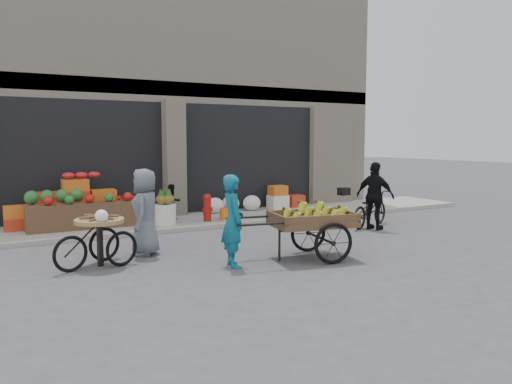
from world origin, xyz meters
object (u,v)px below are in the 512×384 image
banana_cart (310,218)px  vendor_woman (233,221)px  fire_hydrant (207,206)px  pineapple_bin (165,214)px  orange_bucket (226,214)px  vendor_grey (145,212)px  bicycle (370,209)px  tricycle_cart (99,234)px  seated_person (172,202)px  cyclist (375,196)px

banana_cart → vendor_woman: 1.51m
fire_hydrant → pineapple_bin: bearing=177.4°
orange_bucket → vendor_grey: size_ratio=0.19×
fire_hydrant → bicycle: size_ratio=0.41×
fire_hydrant → tricycle_cart: (-3.29, -2.87, 0.06)m
seated_person → tricycle_cart: seated_person is taller
banana_cart → cyclist: bearing=38.5°
fire_hydrant → cyclist: bearing=-36.6°
pineapple_bin → bicycle: bicycle is taller
fire_hydrant → bicycle: bicycle is taller
fire_hydrant → banana_cart: size_ratio=0.27×
tricycle_cart → banana_cart: bearing=-39.1°
pineapple_bin → orange_bucket: pineapple_bin is taller
pineapple_bin → tricycle_cart: (-2.19, -2.92, 0.20)m
orange_bucket → cyclist: bearing=-40.6°
fire_hydrant → banana_cart: bearing=-86.8°
pineapple_bin → seated_person: seated_person is taller
bicycle → cyclist: (-0.20, -0.40, 0.38)m
fire_hydrant → vendor_woman: 4.23m
orange_bucket → cyclist: cyclist is taller
fire_hydrant → banana_cart: (0.24, -4.18, 0.26)m
seated_person → banana_cart: bearing=-89.0°
pineapple_bin → orange_bucket: size_ratio=1.62×
bicycle → vendor_grey: bearing=70.9°
tricycle_cart → vendor_woman: bearing=-48.4°
vendor_grey → cyclist: bearing=114.6°
vendor_woman → tricycle_cart: vendor_woman is taller
orange_bucket → tricycle_cart: (-3.79, -2.82, 0.30)m
orange_bucket → fire_hydrant: bearing=174.3°
fire_hydrant → bicycle: bearing=-30.5°
banana_cart → vendor_woman: size_ratio=1.65×
cyclist → fire_hydrant: bearing=31.4°
seated_person → vendor_woman: vendor_woman is taller
vendor_woman → orange_bucket: bearing=-14.5°
seated_person → vendor_grey: 3.47m
pineapple_bin → tricycle_cart: tricycle_cart is taller
orange_bucket → banana_cart: (-0.26, -4.13, 0.50)m
orange_bucket → cyclist: size_ratio=0.19×
tricycle_cart → fire_hydrant: bearing=22.4°
fire_hydrant → vendor_woman: size_ratio=0.44×
pineapple_bin → vendor_grey: 2.78m
seated_person → vendor_grey: bearing=-128.1°
vendor_woman → tricycle_cart: (-2.02, 1.15, -0.24)m
banana_cart → cyclist: 3.55m
pineapple_bin → orange_bucket: 1.61m
banana_cart → bicycle: banana_cart is taller
banana_cart → vendor_grey: size_ratio=1.60×
banana_cart → vendor_woman: bearing=-175.8°
vendor_woman → banana_cart: bearing=-86.5°
pineapple_bin → seated_person: 0.75m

